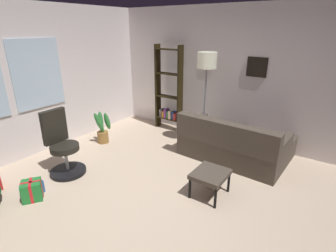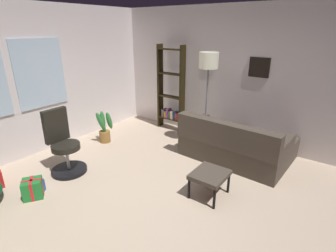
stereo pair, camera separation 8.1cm
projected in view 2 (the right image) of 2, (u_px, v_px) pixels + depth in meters
name	position (u px, v px, depth m)	size (l,w,h in m)	color
ground_plane	(152.00, 202.00, 3.61)	(5.10, 5.29, 0.10)	#C0A98F
wall_back_with_windows	(32.00, 81.00, 4.59)	(5.10, 0.12, 2.64)	silver
wall_right_with_frames	(235.00, 76.00, 5.08)	(0.12, 5.29, 2.64)	silver
couch	(242.00, 145.00, 4.60)	(1.66, 1.85, 0.80)	#453B32
footstool	(210.00, 176.00, 3.57)	(0.50, 0.44, 0.36)	#453B32
gift_box_green	(33.00, 189.00, 3.60)	(0.34, 0.33, 0.27)	#1E722D
gift_box_blue	(33.00, 187.00, 3.70)	(0.28, 0.28, 0.19)	#2D4C99
office_chair	(64.00, 149.00, 4.16)	(0.56, 0.56, 1.05)	black
bookshelf	(171.00, 94.00, 5.80)	(0.18, 0.64, 1.89)	black
floor_lamp	(208.00, 68.00, 4.62)	(0.34, 0.34, 1.82)	slate
potted_plant	(104.00, 129.00, 5.29)	(0.43, 0.24, 0.69)	olive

